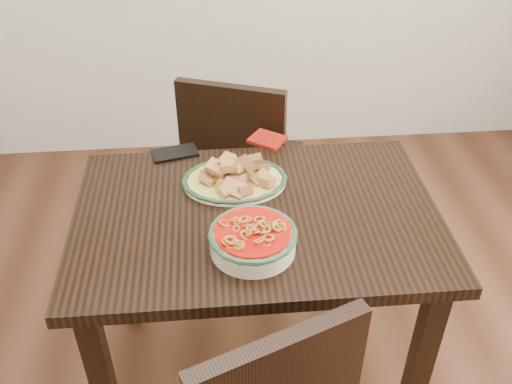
{
  "coord_description": "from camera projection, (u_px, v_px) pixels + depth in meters",
  "views": [
    {
      "loc": [
        -0.19,
        -1.19,
        1.8
      ],
      "look_at": [
        -0.07,
        0.15,
        0.81
      ],
      "focal_mm": 40.0,
      "sensor_mm": 36.0,
      "label": 1
    }
  ],
  "objects": [
    {
      "name": "dining_table",
      "position": [
        257.0,
        241.0,
        1.76
      ],
      "size": [
        1.09,
        0.72,
        0.75
      ],
      "color": "black",
      "rests_on": "ground"
    },
    {
      "name": "chair_far",
      "position": [
        240.0,
        160.0,
        2.37
      ],
      "size": [
        0.54,
        0.54,
        0.89
      ],
      "rotation": [
        0.0,
        0.0,
        2.78
      ],
      "color": "black",
      "rests_on": "ground"
    },
    {
      "name": "fish_plate",
      "position": [
        235.0,
        172.0,
        1.78
      ],
      "size": [
        0.32,
        0.25,
        0.11
      ],
      "color": "white",
      "rests_on": "dining_table"
    },
    {
      "name": "noodle_bowl",
      "position": [
        253.0,
        237.0,
        1.53
      ],
      "size": [
        0.24,
        0.24,
        0.08
      ],
      "color": "beige",
      "rests_on": "dining_table"
    },
    {
      "name": "smartphone",
      "position": [
        175.0,
        153.0,
        1.94
      ],
      "size": [
        0.17,
        0.12,
        0.01
      ],
      "primitive_type": "cube",
      "rotation": [
        0.0,
        0.0,
        0.24
      ],
      "color": "black",
      "rests_on": "dining_table"
    },
    {
      "name": "napkin",
      "position": [
        267.0,
        140.0,
        2.01
      ],
      "size": [
        0.15,
        0.15,
        0.01
      ],
      "primitive_type": "cube",
      "rotation": [
        0.0,
        0.0,
        -0.62
      ],
      "color": "maroon",
      "rests_on": "dining_table"
    }
  ]
}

